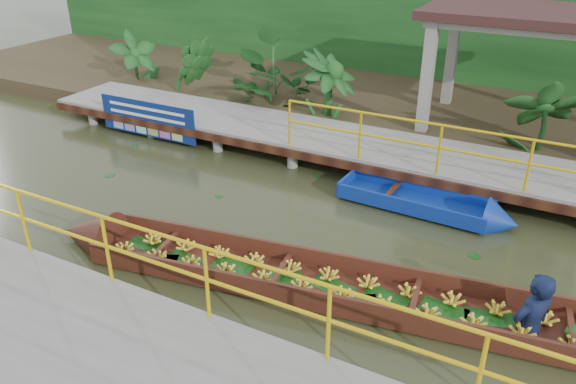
% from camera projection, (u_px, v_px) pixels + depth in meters
% --- Properties ---
extents(ground, '(80.00, 80.00, 0.00)m').
position_uv_depth(ground, '(273.00, 233.00, 10.00)').
color(ground, '#2F3219').
rests_on(ground, ground).
extents(land_strip, '(30.00, 8.00, 0.45)m').
position_uv_depth(land_strip, '(402.00, 104.00, 15.82)').
color(land_strip, '#35281A').
rests_on(land_strip, ground).
extents(far_dock, '(16.00, 2.06, 1.66)m').
position_uv_depth(far_dock, '(348.00, 144.00, 12.48)').
color(far_dock, slate).
rests_on(far_dock, ground).
extents(pavilion, '(4.40, 3.00, 3.00)m').
position_uv_depth(pavilion, '(527.00, 26.00, 12.45)').
color(pavilion, slate).
rests_on(pavilion, ground).
extents(foliage_backdrop, '(30.00, 0.80, 4.00)m').
position_uv_depth(foliage_backdrop, '(432.00, 25.00, 16.99)').
color(foliage_backdrop, '#133C16').
rests_on(foliage_backdrop, ground).
extents(vendor_boat, '(10.15, 2.43, 2.23)m').
position_uv_depth(vendor_boat, '(370.00, 288.00, 8.14)').
color(vendor_boat, '#3C1710').
rests_on(vendor_boat, ground).
extents(moored_blue_boat, '(3.40, 1.04, 0.80)m').
position_uv_depth(moored_blue_boat, '(456.00, 211.00, 10.41)').
color(moored_blue_boat, navy).
rests_on(moored_blue_boat, ground).
extents(blue_banner, '(2.84, 0.04, 0.89)m').
position_uv_depth(blue_banner, '(147.00, 119.00, 13.73)').
color(blue_banner, navy).
rests_on(blue_banner, ground).
extents(tropical_plants, '(14.35, 1.35, 1.69)m').
position_uv_depth(tropical_plants, '(323.00, 79.00, 14.21)').
color(tropical_plants, '#133C16').
rests_on(tropical_plants, ground).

